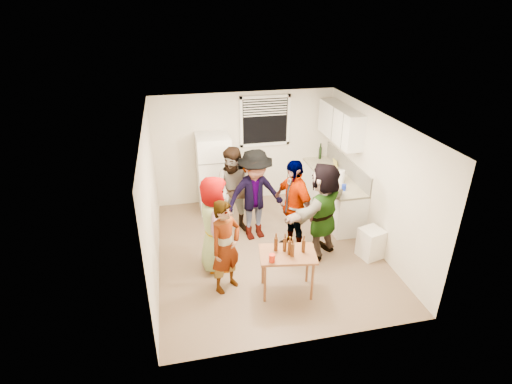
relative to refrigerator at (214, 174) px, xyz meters
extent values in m
cube|color=white|center=(0.00, 0.00, 0.00)|extent=(0.70, 0.70, 1.70)
cube|color=white|center=(2.45, -0.73, -0.42)|extent=(0.60, 2.20, 0.86)
cube|color=#C2B99A|center=(2.45, -0.73, 0.03)|extent=(0.64, 2.22, 0.04)
cube|color=#ADAA9E|center=(2.74, -0.73, 0.23)|extent=(0.03, 2.20, 0.36)
cube|color=white|center=(2.58, -0.53, 1.10)|extent=(0.34, 1.60, 0.70)
cylinder|color=white|center=(2.43, -1.15, 0.05)|extent=(0.13, 0.13, 0.28)
cylinder|color=black|center=(2.50, 0.24, 0.05)|extent=(0.07, 0.07, 0.27)
cylinder|color=#47230C|center=(2.35, -1.13, 0.05)|extent=(0.06, 0.06, 0.22)
cylinder|color=#172FB7|center=(2.35, -1.47, 0.05)|extent=(0.09, 0.09, 0.12)
cube|color=#F3E05A|center=(2.67, -0.26, 0.12)|extent=(0.02, 0.18, 0.15)
cube|color=white|center=(2.52, -2.44, -0.60)|extent=(0.46, 0.46, 0.55)
cylinder|color=#47230C|center=(1.01, -3.07, -0.12)|extent=(0.06, 0.06, 0.22)
cylinder|color=#B9200A|center=(0.47, -3.22, -0.12)|extent=(0.09, 0.09, 0.13)
imported|color=gray|center=(-0.25, -2.16, -0.85)|extent=(1.82, 1.09, 0.54)
imported|color=#141933|center=(-0.16, -2.76, -0.85)|extent=(1.36, 1.62, 0.38)
imported|color=brown|center=(0.29, -1.01, -0.85)|extent=(1.48, 1.96, 0.67)
imported|color=#444449|center=(0.62, -1.35, -0.85)|extent=(1.46, 1.99, 0.68)
imported|color=black|center=(1.20, -1.88, -0.85)|extent=(2.03, 1.59, 0.44)
imported|color=#F5A758|center=(1.66, -2.17, -0.85)|extent=(2.41, 2.43, 0.53)
camera|label=1|loc=(-0.80, -7.95, 3.42)|focal=28.00mm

